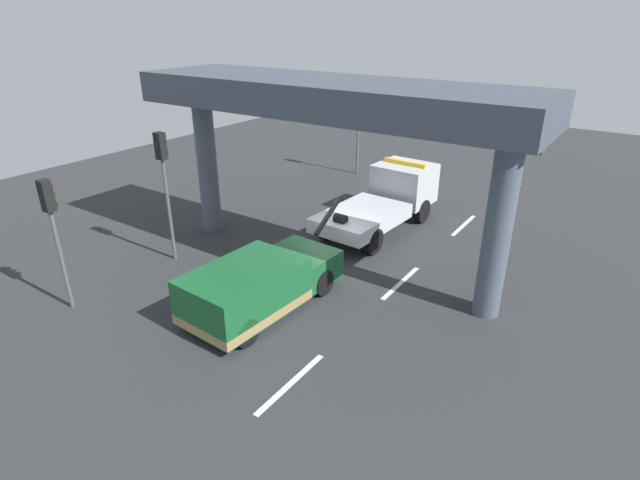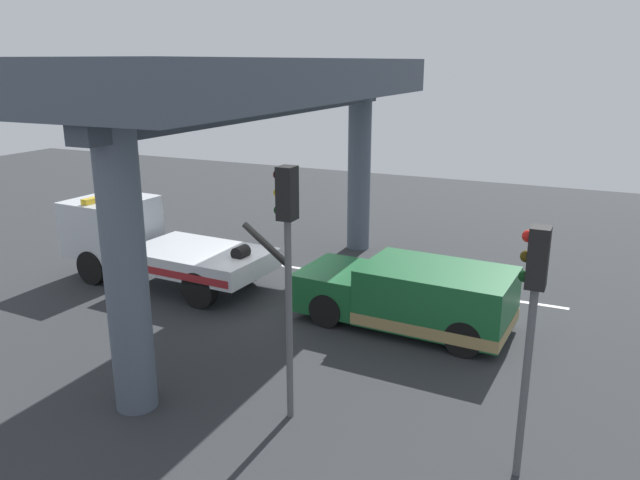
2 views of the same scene
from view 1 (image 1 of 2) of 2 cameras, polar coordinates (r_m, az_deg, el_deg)
The scene contains 10 objects.
ground_plane at distance 18.09m, azimuth 1.16°, elevation -2.58°, with size 60.00×40.00×0.10m, color #2D3033.
lane_stripe_west at distance 12.59m, azimuth -3.33°, elevation -15.97°, with size 2.60×0.16×0.01m, color silver.
lane_stripe_mid at distance 16.87m, azimuth 9.18°, elevation -4.83°, with size 2.60×0.16×0.01m, color silver.
lane_stripe_east at distance 21.97m, azimuth 16.04°, elevation 1.63°, with size 2.60×0.16×0.01m, color silver.
tow_truck_white at distance 20.94m, azimuth 7.63°, elevation 4.78°, with size 7.31×2.72×2.46m.
towed_van_green at distance 14.99m, azimuth -7.01°, elevation -5.27°, with size 5.31×2.46×1.58m.
overpass_structure at distance 16.17m, azimuth 0.90°, elevation 14.73°, with size 3.60×13.36×6.32m.
traffic_light_near at distance 15.94m, azimuth -28.19°, elevation 2.34°, with size 0.39×0.32×4.03m.
traffic_light_far at distance 17.84m, azimuth -17.33°, elevation 7.66°, with size 0.39×0.32×4.61m.
traffic_light_mid at distance 27.59m, azimuth 4.44°, elevation 14.22°, with size 0.39×0.32×4.56m.
Camera 1 is at (-13.51, -8.79, 8.15)m, focal length 28.10 mm.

